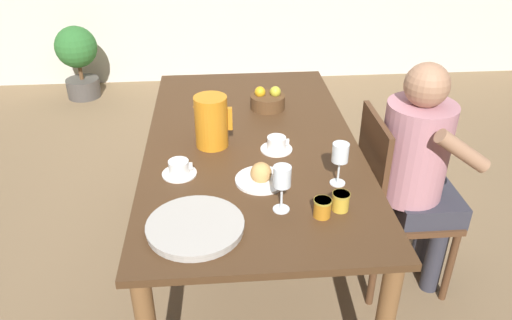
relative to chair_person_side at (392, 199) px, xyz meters
name	(u,v)px	position (x,y,z in m)	size (l,w,h in m)	color
ground_plane	(252,266)	(-0.66, 0.12, -0.48)	(20.00, 20.00, 0.00)	#7F6647
dining_table	(252,159)	(-0.66, 0.12, 0.18)	(0.96, 1.75, 0.76)	#472D19
chair_person_side	(392,199)	(0.00, 0.00, 0.00)	(0.42, 0.42, 0.92)	#51331E
person_seated	(420,165)	(0.09, -0.03, 0.21)	(0.39, 0.41, 1.17)	#33333D
red_pitcher	(211,121)	(-0.84, 0.10, 0.40)	(0.17, 0.15, 0.23)	orange
wine_glass_water	(282,179)	(-0.59, -0.42, 0.42)	(0.07, 0.07, 0.18)	white
wine_glass_juice	(340,155)	(-0.35, -0.26, 0.41)	(0.07, 0.07, 0.18)	white
teacup_near_person	(179,169)	(-0.98, -0.14, 0.31)	(0.14, 0.14, 0.06)	white
teacup_across	(277,145)	(-0.56, 0.03, 0.31)	(0.14, 0.14, 0.06)	white
serving_tray	(195,227)	(-0.91, -0.52, 0.30)	(0.34, 0.34, 0.03)	#B7B2A8
bread_plate	(261,176)	(-0.65, -0.22, 0.31)	(0.21, 0.21, 0.09)	white
jam_jar_amber	(341,201)	(-0.38, -0.44, 0.32)	(0.07, 0.07, 0.07)	gold
jam_jar_red	(322,207)	(-0.45, -0.47, 0.32)	(0.07, 0.07, 0.07)	#C67A1E
fruit_bowl	(268,100)	(-0.55, 0.48, 0.32)	(0.18, 0.18, 0.12)	brown
potted_plant	(78,57)	(-2.05, 2.54, -0.10)	(0.37, 0.37, 0.66)	#4C4742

